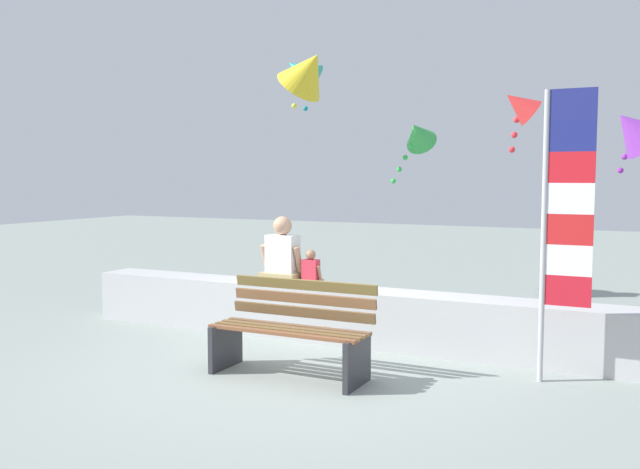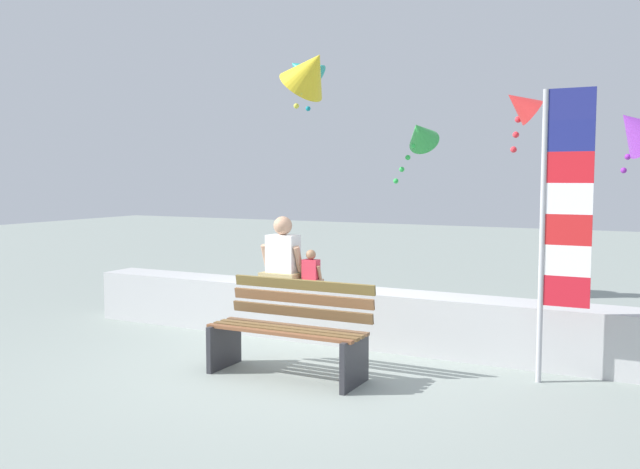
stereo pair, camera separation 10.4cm
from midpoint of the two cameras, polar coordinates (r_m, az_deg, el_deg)
name	(u,v)px [view 2 (the right image)]	position (r m, az deg, el deg)	size (l,w,h in m)	color
ground_plane	(294,368)	(6.95, -1.69, -10.92)	(40.00, 40.00, 0.00)	gray
seawall_ledge	(346,315)	(7.92, 2.52, -6.65)	(6.83, 0.53, 0.62)	#B8B8B9
park_bench	(290,332)	(6.62, -2.00, -8.02)	(1.53, 0.62, 0.88)	brown
person_adult	(283,257)	(8.25, -2.71, -1.85)	(0.52, 0.38, 0.79)	tan
person_child	(311,271)	(8.09, -0.38, -3.04)	(0.27, 0.20, 0.41)	tan
flag_banner	(560,213)	(6.53, 19.55, 1.70)	(0.45, 0.05, 2.65)	#B7B7BC
kite_green	(420,134)	(10.70, 8.49, 8.18)	(0.71, 0.65, 1.07)	green
kite_red	(520,105)	(8.92, 16.49, 10.20)	(0.63, 0.59, 0.84)	red
kite_yellow	(310,71)	(10.63, -0.53, 13.30)	(1.10, 0.96, 1.04)	yellow
kite_teal	(303,72)	(11.03, -1.16, 13.23)	(0.81, 0.70, 0.94)	teal
kite_purple	(636,129)	(10.01, 24.86, 7.90)	(0.98, 0.91, 0.97)	purple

